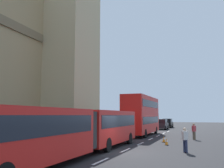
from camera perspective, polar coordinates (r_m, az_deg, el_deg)
name	(u,v)px	position (r m, az deg, el deg)	size (l,w,h in m)	color
ground_plane	(121,152)	(17.74, 1.99, -15.43)	(160.00, 160.00, 0.00)	#262628
lane_centre_marking	(140,144)	(23.19, 6.54, -13.43)	(39.00, 0.16, 0.01)	silver
articulated_bus	(78,128)	(16.09, -7.73, -9.96)	(18.34, 2.54, 2.90)	red
double_decker_bus	(142,114)	(32.30, 6.85, -6.84)	(10.63, 2.54, 4.90)	red
sedan_lead	(162,124)	(46.43, 11.39, -9.06)	(4.40, 1.86, 1.85)	black
sedan_trailing	(168,123)	(53.61, 12.66, -8.76)	(4.40, 1.86, 1.85)	black
traffic_cone_west	(167,142)	(22.44, 12.42, -12.81)	(0.36, 0.36, 0.58)	black
traffic_cone_middle	(164,139)	(24.57, 11.80, -12.32)	(0.36, 0.36, 0.58)	black
pedestrian_near_cones	(185,139)	(18.25, 16.43, -12.03)	(0.46, 0.45, 1.69)	#262D4C
pedestrian_by_kerb	(194,131)	(27.85, 18.30, -10.19)	(0.46, 0.43, 1.69)	#726651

